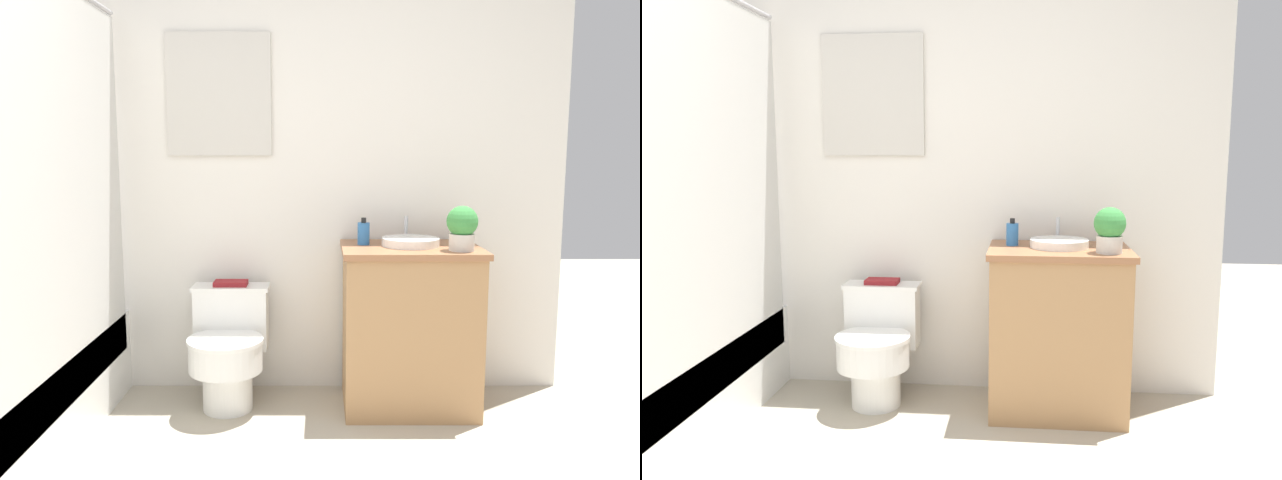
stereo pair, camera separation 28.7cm
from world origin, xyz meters
TOP-DOWN VIEW (x-y plane):
  - wall_back at (-0.00, 2.01)m, footprint 3.44×0.07m
  - shower_area at (-0.90, 1.21)m, footprint 0.61×1.54m
  - toilet at (-0.04, 1.72)m, footprint 0.40×0.50m
  - vanity at (0.87, 1.72)m, footprint 0.68×0.50m
  - sink at (0.87, 1.74)m, footprint 0.29×0.32m
  - soap_bottle at (0.64, 1.78)m, footprint 0.06×0.06m
  - potted_plant at (1.09, 1.59)m, footprint 0.15×0.15m
  - book_on_tank at (-0.04, 1.85)m, footprint 0.17×0.10m

SIDE VIEW (x-z plane):
  - shower_area at x=-0.90m, z-range -0.71..1.27m
  - toilet at x=-0.04m, z-range 0.00..0.60m
  - vanity at x=0.87m, z-range 0.00..0.82m
  - book_on_tank at x=-0.04m, z-range 0.60..0.62m
  - sink at x=0.87m, z-range 0.78..0.91m
  - soap_bottle at x=0.64m, z-range 0.81..0.95m
  - potted_plant at x=1.09m, z-range 0.83..1.04m
  - wall_back at x=0.00m, z-range 0.01..2.51m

